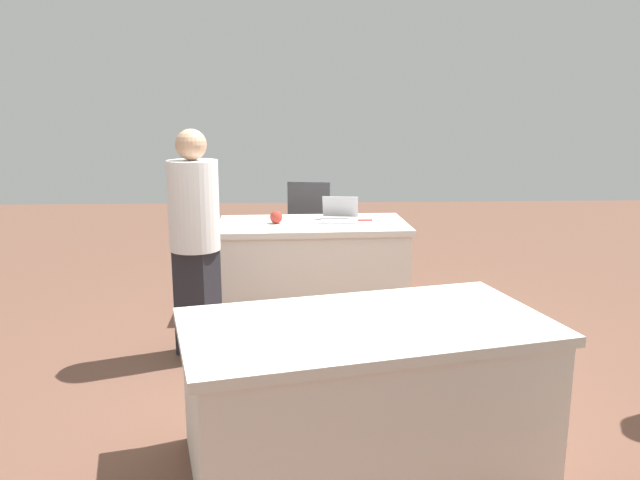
% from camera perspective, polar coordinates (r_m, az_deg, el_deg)
% --- Properties ---
extents(ground_plane, '(14.40, 14.40, 0.00)m').
position_cam_1_polar(ground_plane, '(4.23, -0.03, -12.02)').
color(ground_plane, brown).
extents(table_foreground, '(1.64, 0.90, 0.72)m').
position_cam_1_polar(table_foreground, '(5.54, -0.63, -2.08)').
color(table_foreground, silver).
rests_on(table_foreground, ground).
extents(table_mid_right, '(1.91, 1.30, 0.72)m').
position_cam_1_polar(table_mid_right, '(3.18, 4.06, -13.40)').
color(table_mid_right, silver).
rests_on(table_mid_right, ground).
extents(chair_near_front, '(0.51, 0.51, 0.97)m').
position_cam_1_polar(chair_near_front, '(6.41, -0.82, 1.75)').
color(chair_near_front, '#9E9993').
rests_on(chair_near_front, ground).
extents(person_presenter, '(0.47, 0.47, 1.57)m').
position_cam_1_polar(person_presenter, '(4.37, -11.16, 0.54)').
color(person_presenter, '#26262D').
rests_on(person_presenter, ground).
extents(laptop_silver, '(0.36, 0.34, 0.21)m').
position_cam_1_polar(laptop_silver, '(5.53, 1.76, 2.12)').
color(laptop_silver, silver).
rests_on(laptop_silver, table_foreground).
extents(yarn_ball, '(0.11, 0.11, 0.11)m').
position_cam_1_polar(yarn_ball, '(5.43, -3.95, 2.06)').
color(yarn_ball, '#B2382D').
rests_on(yarn_ball, table_foreground).
extents(scissors_red, '(0.18, 0.04, 0.01)m').
position_cam_1_polar(scissors_red, '(5.57, 3.80, 1.79)').
color(scissors_red, red).
rests_on(scissors_red, table_foreground).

